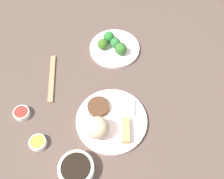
{
  "coord_description": "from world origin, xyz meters",
  "views": [
    {
      "loc": [
        0.13,
        -0.39,
        0.84
      ],
      "look_at": [
        -0.01,
        0.07,
        0.06
      ],
      "focal_mm": 38.85,
      "sensor_mm": 36.0,
      "label": 1
    }
  ],
  "objects": [
    {
      "name": "sauce_ramekin_hot_mustard_liquid",
      "position": [
        -0.2,
        -0.19,
        0.04
      ],
      "size": [
        0.05,
        0.05,
        0.0
      ],
      "primitive_type": "cylinder",
      "color": "yellow",
      "rests_on": "sauce_ramekin_hot_mustard"
    },
    {
      "name": "broccoli_floret_0",
      "position": [
        -0.11,
        0.28,
        0.06
      ],
      "size": [
        0.05,
        0.05,
        0.05
      ],
      "primitive_type": "sphere",
      "color": "#365E1D",
      "rests_on": "broccoli_plate"
    },
    {
      "name": "sauce_ramekin_sweet_and_sour",
      "position": [
        -0.3,
        -0.11,
        0.03
      ],
      "size": [
        0.06,
        0.06,
        0.02
      ],
      "primitive_type": "cylinder",
      "color": "white",
      "rests_on": "tabletop"
    },
    {
      "name": "broccoli_floret_3",
      "position": [
        -0.06,
        0.3,
        0.06
      ],
      "size": [
        0.04,
        0.04,
        0.04
      ],
      "primitive_type": "sphere",
      "color": "#296833",
      "rests_on": "broccoli_plate"
    },
    {
      "name": "sauce_ramekin_hot_mustard",
      "position": [
        -0.2,
        -0.19,
        0.03
      ],
      "size": [
        0.06,
        0.06,
        0.02
      ],
      "primitive_type": "cylinder",
      "color": "white",
      "rests_on": "tabletop"
    },
    {
      "name": "crab_rangoon_wonton",
      "position": [
        0.05,
        0.02,
        0.04
      ],
      "size": [
        0.09,
        0.08,
        0.01
      ],
      "primitive_type": "cube",
      "rotation": [
        0.0,
        0.0,
        0.25
      ],
      "color": "beige",
      "rests_on": "main_plate"
    },
    {
      "name": "broccoli_plate",
      "position": [
        -0.06,
        0.3,
        0.03
      ],
      "size": [
        0.22,
        0.22,
        0.01
      ],
      "primitive_type": "cylinder",
      "color": "white",
      "rests_on": "tabletop"
    },
    {
      "name": "rice_scoop",
      "position": [
        -0.01,
        -0.1,
        0.08
      ],
      "size": [
        0.08,
        0.08,
        0.08
      ],
      "primitive_type": "sphere",
      "color": "tan",
      "rests_on": "main_plate"
    },
    {
      "name": "spring_roll",
      "position": [
        0.08,
        -0.07,
        0.05
      ],
      "size": [
        0.05,
        0.09,
        0.03
      ],
      "primitive_type": "cube",
      "rotation": [
        0.0,
        0.0,
        1.85
      ],
      "color": "tan",
      "rests_on": "main_plate"
    },
    {
      "name": "soy_sauce_bowl",
      "position": [
        -0.04,
        -0.24,
        0.04
      ],
      "size": [
        0.12,
        0.12,
        0.04
      ],
      "primitive_type": "cylinder",
      "color": "white",
      "rests_on": "tabletop"
    },
    {
      "name": "stir_fry_heap",
      "position": [
        -0.04,
        -0.01,
        0.05
      ],
      "size": [
        0.08,
        0.08,
        0.02
      ],
      "primitive_type": "cylinder",
      "color": "#492E1A",
      "rests_on": "main_plate"
    },
    {
      "name": "main_plate",
      "position": [
        0.02,
        -0.04,
        0.03
      ],
      "size": [
        0.26,
        0.26,
        0.02
      ],
      "primitive_type": "cylinder",
      "color": "white",
      "rests_on": "tabletop"
    },
    {
      "name": "chopsticks_pair",
      "position": [
        -0.26,
        0.08,
        0.02
      ],
      "size": [
        0.1,
        0.22,
        0.01
      ],
      "primitive_type": "cube",
      "rotation": [
        0.0,
        0.0,
        1.93
      ],
      "color": "#A37653",
      "rests_on": "tabletop"
    },
    {
      "name": "broccoli_floret_2",
      "position": [
        -0.03,
        0.27,
        0.06
      ],
      "size": [
        0.05,
        0.05,
        0.05
      ],
      "primitive_type": "sphere",
      "color": "#2D6322",
      "rests_on": "broccoli_plate"
    },
    {
      "name": "sauce_ramekin_sweet_and_sour_liquid",
      "position": [
        -0.3,
        -0.11,
        0.04
      ],
      "size": [
        0.05,
        0.05,
        0.0
      ],
      "primitive_type": "cylinder",
      "color": "red",
      "rests_on": "sauce_ramekin_sweet_and_sour"
    },
    {
      "name": "tabletop",
      "position": [
        0.0,
        0.0,
        0.01
      ],
      "size": [
        2.2,
        2.2,
        0.02
      ],
      "primitive_type": "cube",
      "color": "#4E3D35",
      "rests_on": "ground"
    },
    {
      "name": "broccoli_floret_1",
      "position": [
        -0.1,
        0.33,
        0.06
      ],
      "size": [
        0.05,
        0.05,
        0.05
      ],
      "primitive_type": "sphere",
      "color": "#236827",
      "rests_on": "broccoli_plate"
    },
    {
      "name": "soy_sauce_bowl_liquid",
      "position": [
        -0.04,
        -0.24,
        0.06
      ],
      "size": [
        0.09,
        0.09,
        0.0
      ],
      "primitive_type": "cylinder",
      "color": "black",
      "rests_on": "soy_sauce_bowl"
    }
  ]
}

